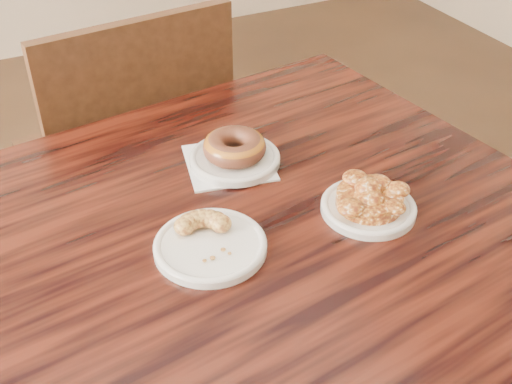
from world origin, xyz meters
name	(u,v)px	position (x,y,z in m)	size (l,w,h in m)	color
cafe_table	(274,373)	(0.28, -0.08, 0.38)	(0.91, 0.91, 0.75)	black
chair_far	(121,160)	(0.20, 0.65, 0.45)	(0.48, 0.48, 0.90)	black
napkin	(229,163)	(0.27, 0.10, 0.75)	(0.15, 0.15, 0.00)	white
plate_donut	(235,159)	(0.28, 0.10, 0.76)	(0.16, 0.16, 0.01)	silver
plate_cruller	(210,246)	(0.16, -0.10, 0.76)	(0.17, 0.17, 0.01)	white
plate_fritter	(368,208)	(0.42, -0.12, 0.76)	(0.15, 0.15, 0.01)	silver
glazed_donut	(234,147)	(0.28, 0.10, 0.79)	(0.11, 0.11, 0.04)	brown
apple_fritter	(370,196)	(0.42, -0.12, 0.78)	(0.15, 0.15, 0.03)	#431507
cruller_fragment	(210,236)	(0.16, -0.10, 0.78)	(0.11, 0.11, 0.03)	#5D2F12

